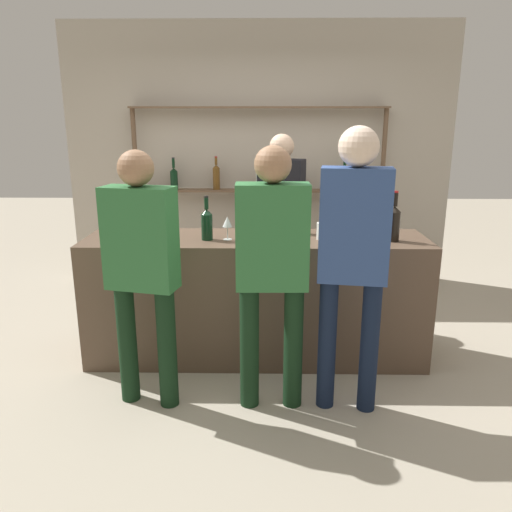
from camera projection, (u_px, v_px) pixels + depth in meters
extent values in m
plane|color=#B2A893|center=(256.00, 354.00, 4.00)|extent=(16.00, 16.00, 0.00)
cube|color=brown|center=(256.00, 298.00, 3.87)|extent=(2.57, 0.64, 0.96)
cube|color=#B2A899|center=(259.00, 158.00, 5.48)|extent=(4.17, 0.12, 2.80)
cylinder|color=brown|center=(138.00, 199.00, 5.44)|extent=(0.05, 0.05, 1.94)
cylinder|color=brown|center=(381.00, 200.00, 5.40)|extent=(0.05, 0.05, 1.94)
cube|color=brown|center=(259.00, 107.00, 5.16)|extent=(2.69, 0.18, 0.02)
cube|color=brown|center=(259.00, 190.00, 5.39)|extent=(2.69, 0.18, 0.02)
cylinder|color=black|center=(174.00, 180.00, 5.38)|extent=(0.08, 0.08, 0.19)
cone|color=black|center=(174.00, 170.00, 5.35)|extent=(0.08, 0.08, 0.04)
cylinder|color=black|center=(173.00, 163.00, 5.33)|extent=(0.03, 0.03, 0.10)
cylinder|color=#232328|center=(173.00, 158.00, 5.31)|extent=(0.03, 0.03, 0.01)
cylinder|color=brown|center=(216.00, 179.00, 5.37)|extent=(0.07, 0.07, 0.23)
cone|color=brown|center=(216.00, 166.00, 5.33)|extent=(0.07, 0.07, 0.03)
cylinder|color=brown|center=(216.00, 161.00, 5.32)|extent=(0.03, 0.03, 0.08)
cylinder|color=maroon|center=(216.00, 157.00, 5.30)|extent=(0.03, 0.03, 0.01)
cylinder|color=silver|center=(259.00, 180.00, 5.36)|extent=(0.06, 0.06, 0.20)
cone|color=silver|center=(259.00, 169.00, 5.33)|extent=(0.06, 0.06, 0.03)
cylinder|color=silver|center=(259.00, 164.00, 5.31)|extent=(0.02, 0.02, 0.09)
cylinder|color=gold|center=(259.00, 159.00, 5.30)|extent=(0.03, 0.03, 0.01)
cylinder|color=black|center=(301.00, 181.00, 5.36)|extent=(0.08, 0.08, 0.19)
cone|color=black|center=(302.00, 171.00, 5.33)|extent=(0.08, 0.08, 0.03)
cylinder|color=black|center=(302.00, 166.00, 5.31)|extent=(0.03, 0.03, 0.07)
cylinder|color=maroon|center=(302.00, 162.00, 5.30)|extent=(0.03, 0.03, 0.01)
cylinder|color=black|center=(344.00, 179.00, 5.34)|extent=(0.08, 0.08, 0.22)
cone|color=black|center=(345.00, 167.00, 5.31)|extent=(0.08, 0.08, 0.04)
cylinder|color=black|center=(345.00, 161.00, 5.29)|extent=(0.03, 0.03, 0.10)
cylinder|color=gold|center=(345.00, 155.00, 5.28)|extent=(0.03, 0.03, 0.01)
cylinder|color=black|center=(246.00, 225.00, 3.67)|extent=(0.09, 0.09, 0.21)
cone|color=black|center=(246.00, 209.00, 3.64)|extent=(0.09, 0.09, 0.04)
cylinder|color=black|center=(246.00, 200.00, 3.62)|extent=(0.03, 0.03, 0.09)
cylinder|color=maroon|center=(246.00, 192.00, 3.61)|extent=(0.04, 0.04, 0.01)
cylinder|color=black|center=(304.00, 222.00, 3.84)|extent=(0.09, 0.09, 0.19)
cone|color=black|center=(304.00, 207.00, 3.80)|extent=(0.09, 0.09, 0.04)
cylinder|color=black|center=(304.00, 200.00, 3.79)|extent=(0.03, 0.03, 0.08)
cylinder|color=black|center=(305.00, 194.00, 3.78)|extent=(0.03, 0.03, 0.01)
cylinder|color=black|center=(207.00, 227.00, 3.65)|extent=(0.08, 0.08, 0.19)
cone|color=black|center=(207.00, 212.00, 3.62)|extent=(0.08, 0.08, 0.04)
cylinder|color=black|center=(206.00, 203.00, 3.61)|extent=(0.03, 0.03, 0.08)
cylinder|color=black|center=(206.00, 197.00, 3.59)|extent=(0.03, 0.03, 0.01)
cylinder|color=silver|center=(330.00, 227.00, 3.56)|extent=(0.08, 0.08, 0.23)
cone|color=silver|center=(331.00, 208.00, 3.52)|extent=(0.08, 0.08, 0.03)
cylinder|color=silver|center=(331.00, 200.00, 3.51)|extent=(0.03, 0.03, 0.09)
cylinder|color=maroon|center=(331.00, 193.00, 3.49)|extent=(0.03, 0.03, 0.01)
cylinder|color=silver|center=(120.00, 227.00, 3.62)|extent=(0.07, 0.07, 0.20)
cone|color=silver|center=(118.00, 212.00, 3.59)|extent=(0.07, 0.07, 0.03)
cylinder|color=silver|center=(118.00, 203.00, 3.57)|extent=(0.03, 0.03, 0.09)
cylinder|color=black|center=(117.00, 196.00, 3.56)|extent=(0.03, 0.03, 0.01)
cylinder|color=black|center=(393.00, 227.00, 3.61)|extent=(0.09, 0.09, 0.22)
cone|color=black|center=(395.00, 209.00, 3.58)|extent=(0.09, 0.09, 0.04)
cylinder|color=black|center=(396.00, 199.00, 3.56)|extent=(0.03, 0.03, 0.10)
cylinder|color=maroon|center=(396.00, 192.00, 3.54)|extent=(0.04, 0.04, 0.01)
cylinder|color=silver|center=(228.00, 239.00, 3.68)|extent=(0.06, 0.06, 0.00)
cylinder|color=silver|center=(228.00, 233.00, 3.67)|extent=(0.01, 0.01, 0.09)
cone|color=silver|center=(227.00, 222.00, 3.64)|extent=(0.07, 0.07, 0.08)
cylinder|color=silver|center=(324.00, 231.00, 3.68)|extent=(0.11, 0.11, 0.12)
sphere|color=tan|center=(327.00, 232.00, 3.68)|extent=(0.02, 0.02, 0.02)
sphere|color=tan|center=(330.00, 236.00, 3.65)|extent=(0.02, 0.02, 0.02)
sphere|color=tan|center=(324.00, 231.00, 3.69)|extent=(0.02, 0.02, 0.02)
sphere|color=tan|center=(322.00, 236.00, 3.73)|extent=(0.02, 0.02, 0.02)
sphere|color=tan|center=(320.00, 237.00, 3.67)|extent=(0.02, 0.02, 0.02)
cylinder|color=black|center=(267.00, 269.00, 4.82)|extent=(0.12, 0.12, 0.82)
cylinder|color=black|center=(293.00, 272.00, 4.73)|extent=(0.12, 0.12, 0.82)
cube|color=black|center=(281.00, 195.00, 4.58)|extent=(0.45, 0.31, 0.65)
sphere|color=#DBB293|center=(282.00, 146.00, 4.46)|extent=(0.22, 0.22, 0.22)
cylinder|color=#121C33|center=(369.00, 347.00, 3.14)|extent=(0.12, 0.12, 0.87)
cylinder|color=#121C33|center=(327.00, 344.00, 3.18)|extent=(0.12, 0.12, 0.87)
cube|color=navy|center=(354.00, 226.00, 2.95)|extent=(0.43, 0.24, 0.69)
sphere|color=beige|center=(359.00, 146.00, 2.83)|extent=(0.23, 0.23, 0.23)
cylinder|color=black|center=(167.00, 348.00, 3.19)|extent=(0.12, 0.12, 0.80)
cylinder|color=black|center=(127.00, 344.00, 3.26)|extent=(0.12, 0.12, 0.80)
cube|color=#2D6B38|center=(140.00, 239.00, 3.03)|extent=(0.47, 0.28, 0.63)
sphere|color=#936B4C|center=(136.00, 168.00, 2.92)|extent=(0.22, 0.22, 0.22)
cylinder|color=black|center=(293.00, 347.00, 3.19)|extent=(0.12, 0.12, 0.81)
cylinder|color=black|center=(249.00, 347.00, 3.19)|extent=(0.12, 0.12, 0.81)
cube|color=#2D6B38|center=(272.00, 237.00, 3.00)|extent=(0.44, 0.20, 0.64)
sphere|color=#936B4C|center=(273.00, 164.00, 2.88)|extent=(0.22, 0.22, 0.22)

